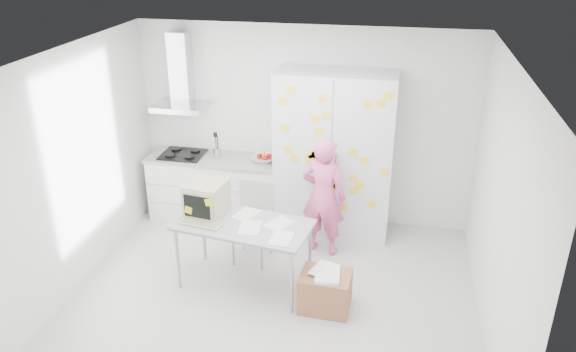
% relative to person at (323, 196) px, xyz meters
% --- Properties ---
extents(floor, '(4.50, 4.00, 0.02)m').
position_rel_person_xyz_m(floor, '(-0.40, -1.10, -0.78)').
color(floor, silver).
rests_on(floor, ground).
extents(walls, '(4.52, 4.01, 2.70)m').
position_rel_person_xyz_m(walls, '(-0.40, -0.38, 0.58)').
color(walls, white).
rests_on(walls, ground).
extents(ceiling, '(4.50, 4.00, 0.02)m').
position_rel_person_xyz_m(ceiling, '(-0.40, -1.10, 1.93)').
color(ceiling, white).
rests_on(ceiling, walls).
extents(counter_run, '(1.84, 0.63, 1.28)m').
position_rel_person_xyz_m(counter_run, '(-1.60, 0.60, -0.30)').
color(counter_run, white).
rests_on(counter_run, ground).
extents(range_hood, '(0.70, 0.48, 1.01)m').
position_rel_person_xyz_m(range_hood, '(-2.05, 0.74, 1.19)').
color(range_hood, silver).
rests_on(range_hood, walls).
extents(tall_cabinet, '(1.50, 0.68, 2.20)m').
position_rel_person_xyz_m(tall_cabinet, '(0.05, 0.57, 0.33)').
color(tall_cabinet, silver).
rests_on(tall_cabinet, ground).
extents(person, '(0.63, 0.48, 1.55)m').
position_rel_person_xyz_m(person, '(0.00, 0.00, 0.00)').
color(person, '#E95A97').
rests_on(person, ground).
extents(desk, '(1.60, 0.97, 1.19)m').
position_rel_person_xyz_m(desk, '(-1.07, -0.83, 0.13)').
color(desk, '#93979C').
rests_on(desk, ground).
extents(chair, '(0.49, 0.49, 1.00)m').
position_rel_person_xyz_m(chair, '(-0.82, -0.30, -0.21)').
color(chair, '#ABABA8').
rests_on(chair, ground).
extents(cardboard_box, '(0.55, 0.46, 0.47)m').
position_rel_person_xyz_m(cardboard_box, '(0.20, -1.17, -0.55)').
color(cardboard_box, '#A16746').
rests_on(cardboard_box, ground).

